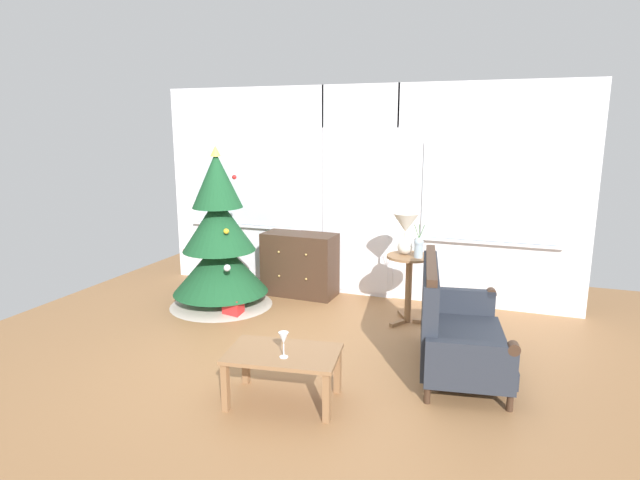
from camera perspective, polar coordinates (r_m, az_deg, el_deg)
ground_plane at (r=4.90m, az=-2.81°, el=-12.76°), size 6.76×6.76×0.00m
back_wall_with_door at (r=6.46m, az=4.23°, el=5.13°), size 5.20×0.14×2.55m
christmas_tree at (r=6.22m, az=-10.79°, el=-0.66°), size 1.20×1.20×1.86m
dresser_cabinet at (r=6.57m, az=-2.18°, el=-2.63°), size 0.91×0.47×0.78m
settee_sofa at (r=4.73m, az=13.97°, el=-9.11°), size 0.90×1.50×0.96m
side_table at (r=5.69m, az=9.56°, el=-3.77°), size 0.50×0.48×0.74m
table_lamp at (r=5.63m, az=9.21°, el=1.30°), size 0.28×0.28×0.44m
flower_vase at (r=5.54m, az=10.58°, el=-0.70°), size 0.11×0.10×0.35m
coffee_table at (r=4.10m, az=-4.00°, el=-12.70°), size 0.90×0.63×0.40m
wine_glass at (r=3.93m, az=-3.95°, el=-10.61°), size 0.08×0.08×0.20m
gift_box at (r=6.01m, az=-9.32°, el=-7.12°), size 0.19×0.17×0.19m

